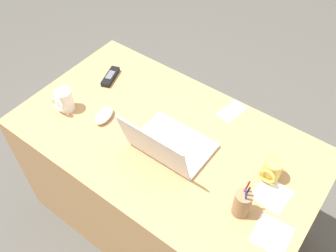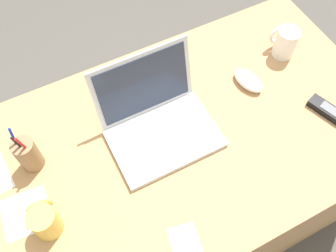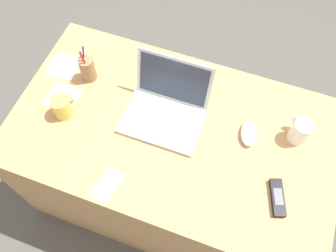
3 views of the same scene
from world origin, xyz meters
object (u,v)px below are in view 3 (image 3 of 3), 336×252
Objects in this scene: computer_mouse at (249,133)px; pen_holder at (88,69)px; coffee_mug_white at (62,106)px; cordless_phone at (278,198)px; laptop at (166,108)px; coffee_mug_tall at (300,130)px.

computer_mouse is 0.73m from pen_holder.
pen_holder reaches higher than computer_mouse.
coffee_mug_white is 0.92m from cordless_phone.
laptop is 2.19× the size of cordless_phone.
coffee_mug_white is 0.55× the size of pen_holder.
computer_mouse reaches higher than cordless_phone.
coffee_mug_white is 0.96m from coffee_mug_tall.
coffee_mug_white reaches higher than cordless_phone.
pen_holder reaches higher than coffee_mug_tall.
coffee_mug_tall is (0.18, 0.06, 0.04)m from computer_mouse.
laptop is at bearing 19.34° from coffee_mug_white.
laptop is 0.54m from coffee_mug_tall.
laptop is at bearing 170.91° from computer_mouse.
laptop reaches higher than coffee_mug_tall.
coffee_mug_white is at bearing -160.66° from laptop.
computer_mouse is 0.27m from cordless_phone.
laptop reaches higher than computer_mouse.
computer_mouse is at bearing 11.94° from coffee_mug_white.
cordless_phone is at bearing -65.28° from computer_mouse.
cordless_phone is at bearing -3.87° from coffee_mug_white.
cordless_phone is at bearing -16.46° from pen_holder.
pen_holder is at bearing 170.79° from laptop.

